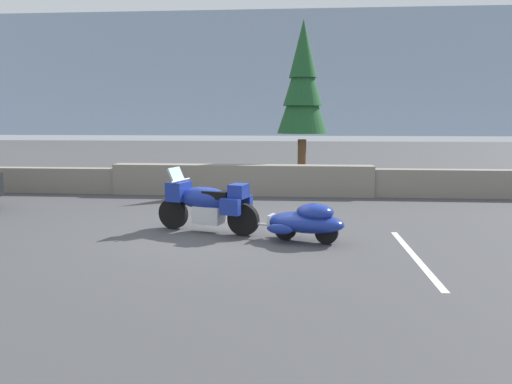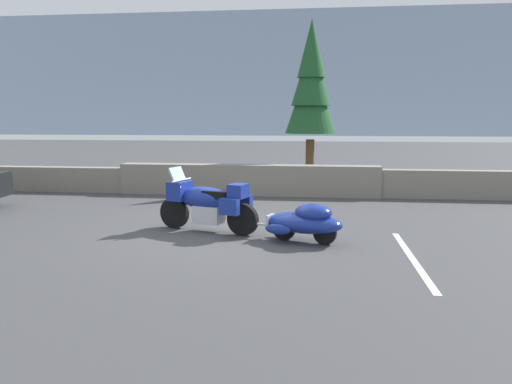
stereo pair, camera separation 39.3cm
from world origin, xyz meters
name	(u,v)px [view 1 (the left image)]	position (x,y,z in m)	size (l,w,h in m)	color
ground_plane	(216,233)	(0.00, 0.00, 0.00)	(80.00, 80.00, 0.00)	#424244
stone_guard_wall	(245,181)	(0.10, 5.08, 0.43)	(24.00, 0.58, 0.94)	gray
distant_ridgeline	(288,90)	(0.00, 95.06, 8.00)	(240.00, 80.00, 16.00)	#8C9EB7
touring_motorcycle	(207,203)	(-0.20, 0.04, 0.62)	(2.24, 1.16, 1.33)	black
car_shaped_trailer	(306,221)	(1.85, -0.62, 0.41)	(2.20, 1.13, 0.76)	black
pine_tree_tall	(303,83)	(1.86, 7.19, 3.53)	(1.72, 1.72, 5.63)	brown
parking_stripe_marker	(414,256)	(3.70, -1.50, 0.00)	(0.12, 3.60, 0.01)	silver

